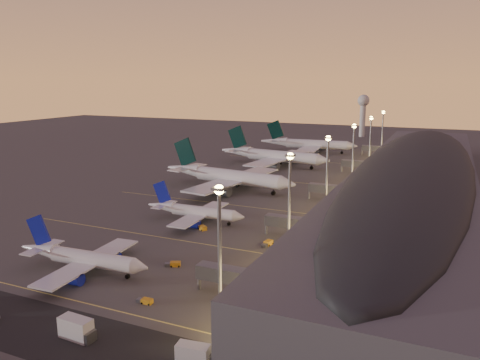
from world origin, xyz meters
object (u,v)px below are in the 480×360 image
airliner_wide_near (227,176)px  baggage_tug_d (267,243)px  baggage_tug_c (202,228)px  airliner_narrow_north (195,211)px  airliner_wide_far (308,144)px  baggage_tug_b (173,264)px  baggage_tug_a (145,301)px  catering_truck_b (195,355)px  airliner_narrow_south (82,258)px  radar_tower (363,109)px  catering_truck_a (78,329)px  airliner_wide_mid (273,156)px

airliner_wide_near → baggage_tug_d: airliner_wide_near is taller
airliner_wide_near → baggage_tug_c: 54.07m
airliner_narrow_north → airliner_wide_near: bearing=101.7°
airliner_wide_far → airliner_wide_near: bearing=-96.0°
baggage_tug_d → baggage_tug_b: bearing=154.9°
baggage_tug_d → baggage_tug_c: bearing=87.1°
baggage_tug_b → baggage_tug_c: size_ratio=0.94×
baggage_tug_a → catering_truck_b: bearing=-38.0°
baggage_tug_b → baggage_tug_a: bearing=-101.1°
airliner_narrow_north → airliner_wide_near: size_ratio=0.55×
baggage_tug_d → airliner_narrow_south: bearing=144.7°
airliner_wide_far → baggage_tug_b: airliner_wide_far is taller
baggage_tug_c → baggage_tug_b: bearing=-40.1°
radar_tower → baggage_tug_d: radar_tower is taller
catering_truck_a → catering_truck_b: size_ratio=1.12×
airliner_narrow_south → airliner_wide_mid: airliner_wide_mid is taller
airliner_narrow_north → baggage_tug_d: bearing=-22.7°
airliner_narrow_north → catering_truck_a: size_ratio=5.00×
airliner_narrow_north → catering_truck_b: (37.60, -66.45, -1.62)m
baggage_tug_b → baggage_tug_c: bearing=78.7°
airliner_wide_far → baggage_tug_c: (13.37, -160.25, -4.38)m
airliner_narrow_north → airliner_wide_far: airliner_wide_far is taller
radar_tower → baggage_tug_b: size_ratio=8.21×
airliner_narrow_south → airliner_wide_far: size_ratio=0.59×
catering_truck_b → baggage_tug_d: catering_truck_b is taller
baggage_tug_b → catering_truck_b: 40.42m
airliner_wide_far → baggage_tug_d: airliner_wide_far is taller
baggage_tug_b → catering_truck_a: (2.08, -34.11, 1.25)m
baggage_tug_b → baggage_tug_d: baggage_tug_d is taller
airliner_wide_mid → baggage_tug_a: airliner_wide_mid is taller
baggage_tug_a → baggage_tug_b: bearing=102.8°
baggage_tug_b → catering_truck_b: bearing=-79.3°
airliner_narrow_south → airliner_wide_far: (-2.98, 198.95, 1.68)m
airliner_narrow_south → airliner_wide_far: 198.98m
airliner_narrow_south → baggage_tug_a: (22.71, -7.38, -2.80)m
airliner_wide_mid → radar_tower: size_ratio=1.91×
catering_truck_a → baggage_tug_a: bearing=82.3°
baggage_tug_c → baggage_tug_d: baggage_tug_c is taller
radar_tower → baggage_tug_c: radar_tower is taller
baggage_tug_b → baggage_tug_d: (15.48, 22.71, 0.04)m
airliner_wide_far → baggage_tug_c: bearing=-89.7°
airliner_wide_mid → catering_truck_a: bearing=-74.7°
baggage_tug_a → baggage_tug_c: 47.70m
airliner_wide_far → baggage_tug_a: 207.97m
airliner_wide_mid → radar_tower: radar_tower is taller
airliner_wide_far → baggage_tug_b: size_ratio=15.12×
radar_tower → baggage_tug_b: (4.26, -281.58, -21.37)m
baggage_tug_a → catering_truck_a: bearing=-102.8°
airliner_narrow_south → baggage_tug_d: airliner_narrow_south is taller
baggage_tug_c → baggage_tug_a: bearing=-40.1°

